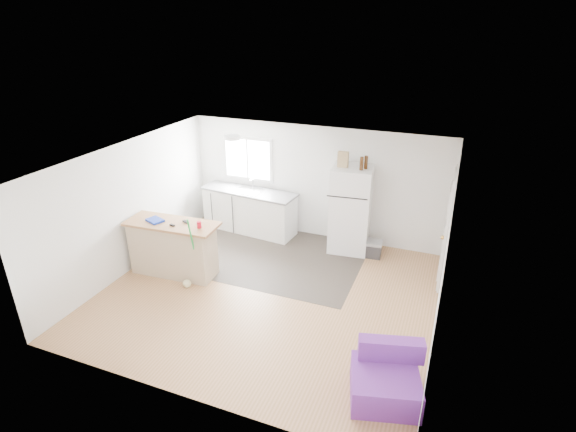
# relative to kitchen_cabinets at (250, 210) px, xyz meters

# --- Properties ---
(room) EXTENTS (5.51, 5.01, 2.41)m
(room) POSITION_rel_kitchen_cabinets_xyz_m (1.39, -2.17, 0.72)
(room) COLOR #A17043
(room) RESTS_ON ground
(vinyl_zone) EXTENTS (4.05, 2.50, 0.00)m
(vinyl_zone) POSITION_rel_kitchen_cabinets_xyz_m (0.67, -0.92, -0.48)
(vinyl_zone) COLOR #362E28
(vinyl_zone) RESTS_ON floor
(window) EXTENTS (1.18, 0.06, 0.98)m
(window) POSITION_rel_kitchen_cabinets_xyz_m (-0.16, 0.32, 1.07)
(window) COLOR white
(window) RESTS_ON back_wall
(interior_door) EXTENTS (0.11, 0.92, 2.10)m
(interior_door) POSITION_rel_kitchen_cabinets_xyz_m (4.12, -0.62, 0.53)
(interior_door) COLOR white
(interior_door) RESTS_ON right_wall
(ceiling_fixture) EXTENTS (0.30, 0.30, 0.07)m
(ceiling_fixture) POSITION_rel_kitchen_cabinets_xyz_m (0.19, -0.97, 1.88)
(ceiling_fixture) COLOR white
(ceiling_fixture) RESTS_ON ceiling
(kitchen_cabinets) EXTENTS (2.18, 0.87, 1.23)m
(kitchen_cabinets) POSITION_rel_kitchen_cabinets_xyz_m (0.00, 0.00, 0.00)
(kitchen_cabinets) COLOR white
(kitchen_cabinets) RESTS_ON floor
(peninsula) EXTENTS (1.71, 0.74, 1.03)m
(peninsula) POSITION_rel_kitchen_cabinets_xyz_m (-0.50, -2.16, 0.04)
(peninsula) COLOR #C9B091
(peninsula) RESTS_ON floor
(refrigerator) EXTENTS (0.84, 0.81, 1.75)m
(refrigerator) POSITION_rel_kitchen_cabinets_xyz_m (2.27, -0.05, 0.39)
(refrigerator) COLOR white
(refrigerator) RESTS_ON floor
(cooler) EXTENTS (0.46, 0.33, 0.33)m
(cooler) POSITION_rel_kitchen_cabinets_xyz_m (2.76, -0.20, -0.31)
(cooler) COLOR #313033
(cooler) RESTS_ON floor
(purple_seat) EXTENTS (1.00, 0.97, 0.68)m
(purple_seat) POSITION_rel_kitchen_cabinets_xyz_m (3.68, -3.72, -0.23)
(purple_seat) COLOR purple
(purple_seat) RESTS_ON floor
(cleaner_jug) EXTENTS (0.18, 0.15, 0.33)m
(cleaner_jug) POSITION_rel_kitchen_cabinets_xyz_m (-0.37, -2.21, -0.34)
(cleaner_jug) COLOR white
(cleaner_jug) RESTS_ON floor
(mop) EXTENTS (0.26, 0.38, 1.36)m
(mop) POSITION_rel_kitchen_cabinets_xyz_m (0.01, -2.47, -0.25)
(mop) COLOR green
(mop) RESTS_ON floor
(red_cup) EXTENTS (0.11, 0.11, 0.12)m
(red_cup) POSITION_rel_kitchen_cabinets_xyz_m (0.11, -2.16, 0.61)
(red_cup) COLOR red
(red_cup) RESTS_ON peninsula
(blue_tray) EXTENTS (0.36, 0.31, 0.04)m
(blue_tray) POSITION_rel_kitchen_cabinets_xyz_m (-0.78, -2.22, 0.57)
(blue_tray) COLOR #1330B6
(blue_tray) RESTS_ON peninsula
(tool_a) EXTENTS (0.15, 0.10, 0.03)m
(tool_a) POSITION_rel_kitchen_cabinets_xyz_m (-0.24, -2.07, 0.56)
(tool_a) COLOR black
(tool_a) RESTS_ON peninsula
(tool_b) EXTENTS (0.11, 0.07, 0.03)m
(tool_b) POSITION_rel_kitchen_cabinets_xyz_m (-0.38, -2.27, 0.56)
(tool_b) COLOR black
(tool_b) RESTS_ON peninsula
(cardboard_box) EXTENTS (0.20, 0.11, 0.30)m
(cardboard_box) POSITION_rel_kitchen_cabinets_xyz_m (2.08, -0.11, 1.42)
(cardboard_box) COLOR tan
(cardboard_box) RESTS_ON refrigerator
(bottle_left) EXTENTS (0.09, 0.09, 0.25)m
(bottle_left) POSITION_rel_kitchen_cabinets_xyz_m (2.45, -0.16, 1.40)
(bottle_left) COLOR #3B1F0A
(bottle_left) RESTS_ON refrigerator
(bottle_right) EXTENTS (0.08, 0.08, 0.25)m
(bottle_right) POSITION_rel_kitchen_cabinets_xyz_m (2.51, -0.06, 1.40)
(bottle_right) COLOR #3B1F0A
(bottle_right) RESTS_ON refrigerator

